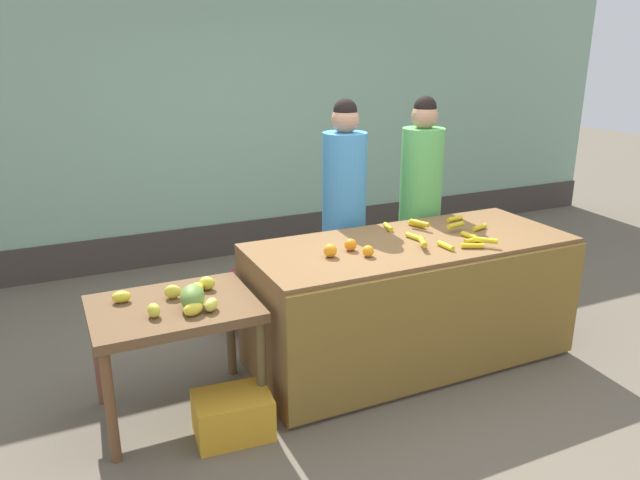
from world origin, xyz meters
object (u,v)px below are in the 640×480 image
at_px(produce_crate, 233,415).
at_px(produce_sack, 247,298).
at_px(vendor_woman_blue_shirt, 344,216).
at_px(vendor_woman_green_shirt, 420,207).

xyz_separation_m(produce_crate, produce_sack, (0.50, 1.23, 0.17)).
bearing_deg(vendor_woman_blue_shirt, vendor_woman_green_shirt, -2.63).
distance_m(vendor_woman_blue_shirt, vendor_woman_green_shirt, 0.69).
bearing_deg(vendor_woman_blue_shirt, produce_crate, -139.84).
relative_size(vendor_woman_blue_shirt, produce_sack, 3.07).
xyz_separation_m(vendor_woman_green_shirt, produce_sack, (-1.46, 0.19, -0.62)).
relative_size(vendor_woman_green_shirt, produce_crate, 4.13).
bearing_deg(produce_crate, produce_sack, 67.78).
height_order(vendor_woman_green_shirt, produce_sack, vendor_woman_green_shirt).
bearing_deg(vendor_woman_green_shirt, produce_sack, 172.62).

